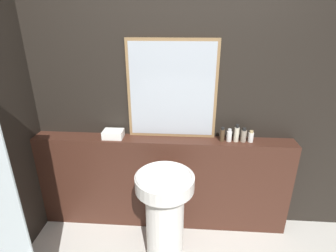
{
  "coord_description": "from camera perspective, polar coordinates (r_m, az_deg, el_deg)",
  "views": [
    {
      "loc": [
        0.2,
        -0.87,
        1.94
      ],
      "look_at": [
        0.06,
        1.16,
        1.1
      ],
      "focal_mm": 28.0,
      "sensor_mm": 36.0,
      "label": 1
    }
  ],
  "objects": [
    {
      "name": "lotion_bottle",
      "position": [
        2.37,
        14.69,
        -1.62
      ],
      "size": [
        0.04,
        0.04,
        0.16
      ],
      "color": "beige",
      "rests_on": "vanity_counter"
    },
    {
      "name": "hand_soap_bottle",
      "position": [
        2.4,
        17.59,
        -2.22
      ],
      "size": [
        0.05,
        0.05,
        0.11
      ],
      "color": "white",
      "rests_on": "vanity_counter"
    },
    {
      "name": "mirror",
      "position": [
        2.28,
        0.87,
        7.79
      ],
      "size": [
        0.78,
        0.03,
        0.86
      ],
      "color": "#937047",
      "rests_on": "vanity_counter"
    },
    {
      "name": "wall_back",
      "position": [
        2.37,
        -1.05,
        5.43
      ],
      "size": [
        8.0,
        0.06,
        2.5
      ],
      "color": "black",
      "rests_on": "ground_plane"
    },
    {
      "name": "shampoo_bottle",
      "position": [
        2.35,
        11.72,
        -1.86
      ],
      "size": [
        0.04,
        0.04,
        0.13
      ],
      "color": "#4C3823",
      "rests_on": "vanity_counter"
    },
    {
      "name": "vanity_counter",
      "position": [
        2.6,
        -1.18,
        -12.2
      ],
      "size": [
        2.37,
        0.19,
        0.93
      ],
      "color": "#422319",
      "rests_on": "ground_plane"
    },
    {
      "name": "pedestal_sink",
      "position": [
        2.22,
        -0.7,
        -18.52
      ],
      "size": [
        0.46,
        0.46,
        0.85
      ],
      "color": "white",
      "rests_on": "ground_plane"
    },
    {
      "name": "towel_stack",
      "position": [
        2.43,
        -11.82,
        -1.72
      ],
      "size": [
        0.18,
        0.14,
        0.07
      ],
      "color": "white",
      "rests_on": "vanity_counter"
    },
    {
      "name": "body_wash_bottle",
      "position": [
        2.39,
        16.13,
        -1.96
      ],
      "size": [
        0.05,
        0.05,
        0.13
      ],
      "color": "gray",
      "rests_on": "vanity_counter"
    },
    {
      "name": "conditioner_bottle",
      "position": [
        2.36,
        13.17,
        -2.05
      ],
      "size": [
        0.05,
        0.05,
        0.11
      ],
      "color": "white",
      "rests_on": "vanity_counter"
    }
  ]
}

